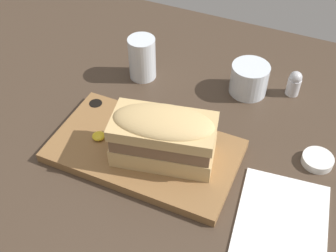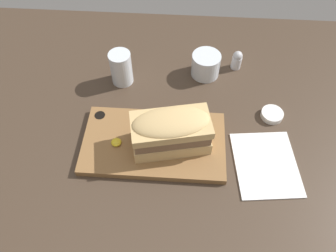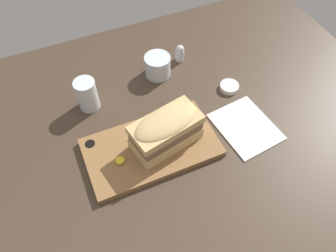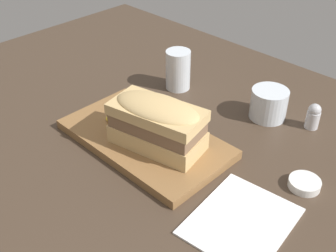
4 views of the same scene
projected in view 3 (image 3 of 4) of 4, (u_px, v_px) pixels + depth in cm
name	position (u px, v px, depth cm)	size (l,w,h in cm)	color
dining_table	(171.00, 157.00, 89.37)	(147.92, 116.20, 2.00)	#423326
serving_board	(151.00, 147.00, 88.85)	(35.51, 19.81, 1.96)	olive
sandwich	(166.00, 129.00, 84.38)	(19.91, 12.76, 10.41)	tan
mustard_dollop	(120.00, 160.00, 84.78)	(2.56, 2.56, 1.02)	gold
water_glass	(87.00, 96.00, 95.36)	(6.19, 6.19, 10.01)	silver
wine_glass	(158.00, 66.00, 104.37)	(8.30, 8.30, 6.94)	silver
napkin	(245.00, 126.00, 94.20)	(16.85, 19.80, 0.40)	white
salt_shaker	(180.00, 53.00, 108.55)	(2.95, 2.95, 5.92)	silver
condiment_dish	(229.00, 87.00, 102.42)	(5.89, 5.89, 1.58)	white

